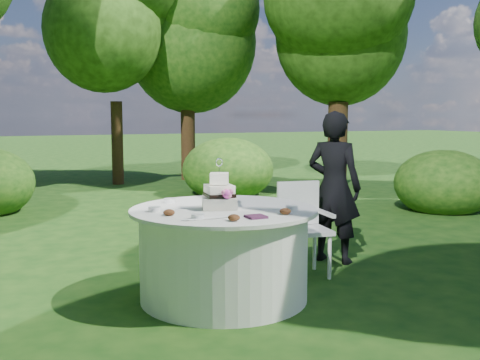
% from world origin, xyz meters
% --- Properties ---
extents(ground, '(80.00, 80.00, 0.00)m').
position_xyz_m(ground, '(0.00, 0.00, 0.00)').
color(ground, '#133B10').
rests_on(ground, ground).
extents(napkins, '(0.14, 0.14, 0.02)m').
position_xyz_m(napkins, '(0.05, -0.50, 0.78)').
color(napkins, '#4E2142').
rests_on(napkins, table).
extents(feather_plume, '(0.48, 0.07, 0.01)m').
position_xyz_m(feather_plume, '(-0.27, -0.39, 0.78)').
color(feather_plume, white).
rests_on(feather_plume, table).
extents(guest, '(0.64, 0.69, 1.58)m').
position_xyz_m(guest, '(1.52, 0.62, 0.79)').
color(guest, black).
rests_on(guest, ground).
extents(table, '(1.56, 1.56, 0.77)m').
position_xyz_m(table, '(0.00, 0.00, 0.39)').
color(table, white).
rests_on(table, ground).
extents(cake, '(0.36, 0.36, 0.42)m').
position_xyz_m(cake, '(-0.03, 0.01, 0.88)').
color(cake, white).
rests_on(cake, table).
extents(chair, '(0.50, 0.49, 0.90)m').
position_xyz_m(chair, '(0.99, 0.37, 0.52)').
color(chair, silver).
rests_on(chair, ground).
extents(votives, '(1.12, 0.94, 0.04)m').
position_xyz_m(votives, '(-0.20, -0.04, 0.79)').
color(votives, white).
rests_on(votives, table).
extents(petal_cups, '(0.93, 0.50, 0.05)m').
position_xyz_m(petal_cups, '(-0.12, -0.38, 0.79)').
color(petal_cups, '#562D16').
rests_on(petal_cups, table).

